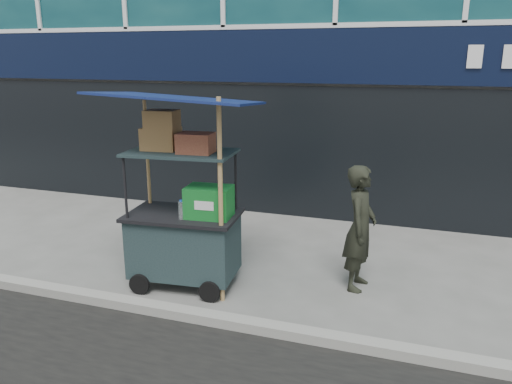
% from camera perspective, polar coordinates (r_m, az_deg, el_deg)
% --- Properties ---
extents(ground, '(80.00, 80.00, 0.00)m').
position_cam_1_polar(ground, '(5.83, 0.88, -14.69)').
color(ground, '#61615D').
rests_on(ground, ground).
extents(curb, '(80.00, 0.18, 0.12)m').
position_cam_1_polar(curb, '(5.64, 0.24, -15.13)').
color(curb, gray).
rests_on(curb, ground).
extents(vendor_cart, '(1.99, 1.49, 2.53)m').
position_cam_1_polar(vendor_cart, '(6.43, -8.15, -3.22)').
color(vendor_cart, '#1A2A2C').
rests_on(vendor_cart, ground).
extents(vendor_man, '(0.44, 0.62, 1.62)m').
position_cam_1_polar(vendor_man, '(6.46, 11.82, -4.05)').
color(vendor_man, black).
rests_on(vendor_man, ground).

